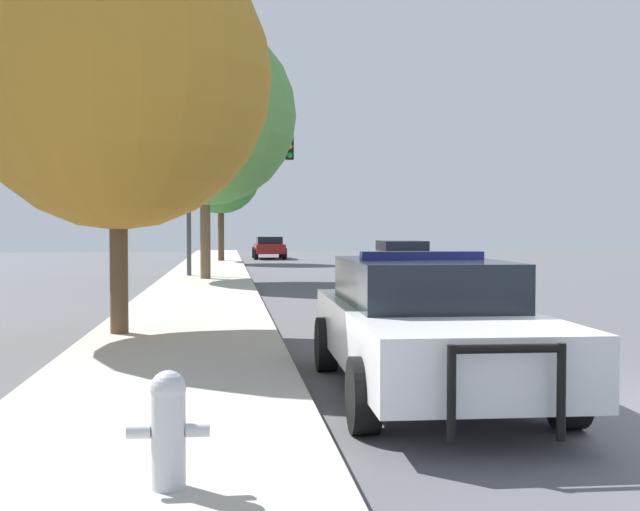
{
  "coord_description": "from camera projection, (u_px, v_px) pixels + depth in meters",
  "views": [
    {
      "loc": [
        -4.43,
        -6.9,
        1.79
      ],
      "look_at": [
        -1.07,
        21.66,
        0.82
      ],
      "focal_mm": 45.0,
      "sensor_mm": 36.0,
      "label": 1
    }
  ],
  "objects": [
    {
      "name": "police_car",
      "position": [
        425.0,
        323.0,
        8.63
      ],
      "size": [
        2.15,
        5.16,
        1.53
      ],
      "rotation": [
        0.0,
        0.0,
        3.12
      ],
      "color": "white",
      "rests_on": "ground_plane"
    },
    {
      "name": "traffic_light",
      "position": [
        231.0,
        172.0,
        28.27
      ],
      "size": [
        3.78,
        0.35,
        5.16
      ],
      "color": "#424247",
      "rests_on": "sidewalk_left"
    },
    {
      "name": "car_background_distant",
      "position": [
        269.0,
        247.0,
        47.34
      ],
      "size": [
        1.89,
        4.48,
        1.31
      ],
      "rotation": [
        0.0,
        0.0,
        0.01
      ],
      "color": "maroon",
      "rests_on": "ground_plane"
    },
    {
      "name": "sidewalk_left",
      "position": [
        147.0,
        430.0,
        6.82
      ],
      "size": [
        3.0,
        110.0,
        0.13
      ],
      "color": "#ADA89E",
      "rests_on": "ground_plane"
    },
    {
      "name": "tree_sidewalk_far",
      "position": [
        221.0,
        174.0,
        41.27
      ],
      "size": [
        4.08,
        4.08,
        6.5
      ],
      "color": "#4C3823",
      "rests_on": "sidewalk_left"
    },
    {
      "name": "fire_hydrant",
      "position": [
        168.0,
        426.0,
        5.09
      ],
      "size": [
        0.52,
        0.23,
        0.76
      ],
      "color": "#B7BCC1",
      "rests_on": "sidewalk_left"
    },
    {
      "name": "car_background_oncoming",
      "position": [
        402.0,
        259.0,
        27.8
      ],
      "size": [
        2.05,
        4.44,
        1.36
      ],
      "rotation": [
        0.0,
        0.0,
        3.11
      ],
      "color": "slate",
      "rests_on": "ground_plane"
    },
    {
      "name": "tree_sidewalk_near",
      "position": [
        117.0,
        76.0,
        12.53
      ],
      "size": [
        4.84,
        4.84,
        6.47
      ],
      "color": "brown",
      "rests_on": "sidewalk_left"
    },
    {
      "name": "tree_sidewalk_mid",
      "position": [
        205.0,
        114.0,
        26.37
      ],
      "size": [
        6.05,
        6.05,
        8.46
      ],
      "color": "brown",
      "rests_on": "sidewalk_left"
    }
  ]
}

